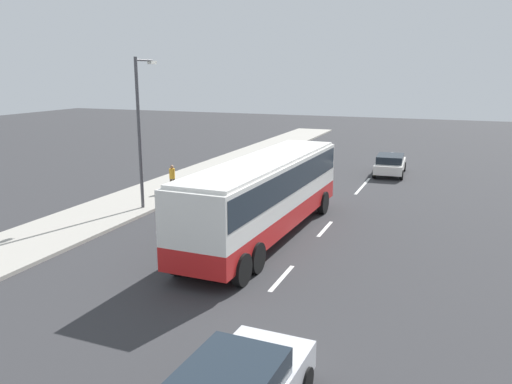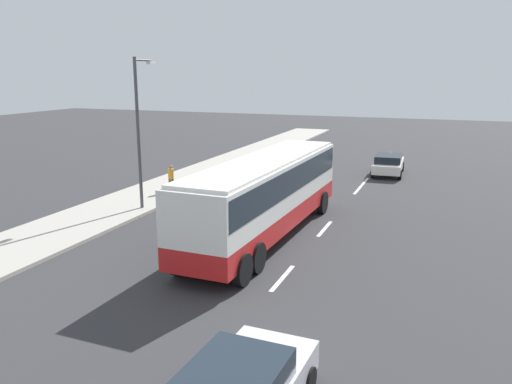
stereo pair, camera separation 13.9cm
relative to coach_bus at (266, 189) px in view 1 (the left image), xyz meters
The scene contains 7 objects.
ground_plane 2.09m from the coach_bus, 106.44° to the left, with size 120.00×120.00×0.00m, color #333335.
sidewalk_curb 8.83m from the coach_bus, 90.24° to the left, with size 80.00×4.00×0.15m, color #A8A399.
lane_centreline 2.96m from the coach_bus, 77.23° to the right, with size 46.48×0.16×0.01m.
coach_bus is the anchor object (origin of this frame).
car_white_minivan 16.10m from the coach_bus, 11.14° to the right, with size 4.53×2.10×1.37m.
pedestrian_near_curb 9.51m from the coach_bus, 54.48° to the left, with size 0.32×0.32×1.51m.
street_lamp 7.87m from the coach_bus, 74.53° to the left, with size 1.75×0.24×7.34m.
Camera 1 is at (-19.48, -7.34, 6.84)m, focal length 36.33 mm.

